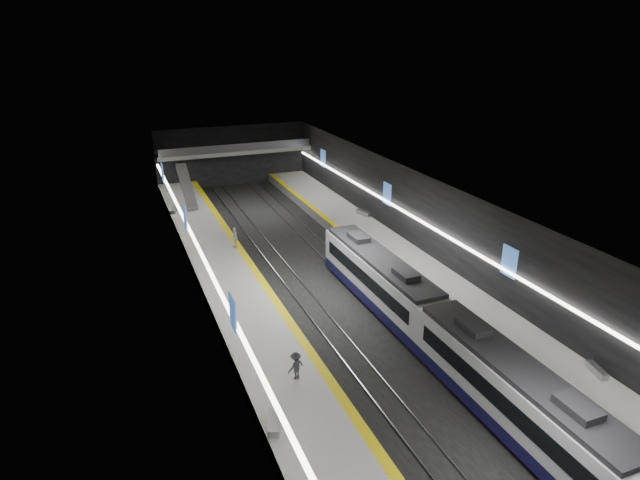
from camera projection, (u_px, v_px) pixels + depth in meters
name	position (u px, v px, depth m)	size (l,w,h in m)	color
ground	(335.00, 294.00, 42.85)	(70.00, 70.00, 0.00)	black
ceiling	(336.00, 199.00, 39.92)	(20.00, 70.00, 0.04)	beige
wall_left	(206.00, 268.00, 37.93)	(0.04, 70.00, 8.00)	black
wall_right	(445.00, 231.00, 44.84)	(0.04, 70.00, 8.00)	black
wall_back	(232.00, 156.00, 71.61)	(20.00, 0.04, 8.00)	black
platform_left	(243.00, 305.00, 40.08)	(5.00, 70.00, 1.00)	slate
tile_surface_left	(243.00, 299.00, 39.89)	(5.00, 70.00, 0.02)	#B2B2AC
tactile_strip_left	(271.00, 294.00, 40.65)	(0.60, 70.00, 0.02)	yellow
platform_right	(416.00, 274.00, 45.26)	(5.00, 70.00, 1.00)	slate
tile_surface_right	(417.00, 268.00, 45.08)	(5.00, 70.00, 0.02)	#B2B2AC
tactile_strip_right	(394.00, 272.00, 44.31)	(0.60, 70.00, 0.02)	yellow
rails	(335.00, 293.00, 42.83)	(6.52, 70.00, 0.12)	gray
train	(434.00, 325.00, 34.14)	(2.69, 30.04, 3.60)	#12103C
ad_posters	(331.00, 238.00, 42.07)	(19.94, 53.50, 2.20)	#426FC8
cove_light_left	(209.00, 270.00, 38.07)	(0.25, 68.60, 0.12)	white
cove_light_right	(443.00, 234.00, 44.85)	(0.25, 68.60, 0.12)	white
mezzanine_bridge	(235.00, 151.00, 69.44)	(20.00, 3.00, 1.50)	gray
escalator	(187.00, 186.00, 61.65)	(1.20, 8.00, 0.60)	#99999E
bench_left_near	(274.00, 423.00, 27.05)	(0.53, 1.90, 0.46)	#99999E
bench_left_far	(174.00, 210.00, 58.88)	(0.50, 1.80, 0.44)	#99999E
bench_right_near	(597.00, 370.00, 31.26)	(0.45, 1.62, 0.40)	#99999E
bench_right_far	(364.00, 213.00, 57.90)	(0.54, 1.94, 0.47)	#99999E
passenger_left_a	(235.00, 238.00, 49.07)	(1.13, 0.47, 1.93)	silver
passenger_left_b	(296.00, 366.00, 30.56)	(1.09, 0.63, 1.69)	#38393F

